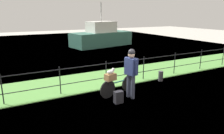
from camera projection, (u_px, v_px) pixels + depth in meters
ground_plane at (134, 105)px, 6.46m from camera, size 60.00×60.00×0.00m
grass_strip at (97, 80)px, 8.89m from camera, size 27.00×2.40×0.03m
harbor_water at (57, 53)px, 14.99m from camera, size 30.00×30.00×0.00m
iron_fence at (106, 72)px, 7.97m from camera, size 18.04×0.04×1.02m
bicycle_main at (118, 86)px, 7.20m from camera, size 1.57×0.37×0.62m
wooden_crate at (110, 77)px, 6.88m from camera, size 0.40×0.32×0.22m
terrier_dog at (111, 71)px, 6.85m from camera, size 0.32×0.19×0.18m
cyclist_person at (131, 69)px, 6.80m from camera, size 0.33×0.53×1.68m
backpack_on_paving at (118, 97)px, 6.56m from camera, size 0.28×0.19×0.40m
mooring_bollard at (161, 76)px, 8.71m from camera, size 0.20×0.20×0.43m
moored_boat_near at (101, 37)px, 18.07m from camera, size 5.60×3.14×3.72m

